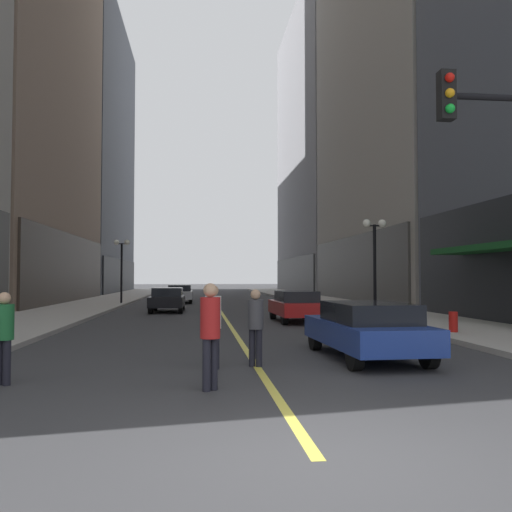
% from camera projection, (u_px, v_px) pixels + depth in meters
% --- Properties ---
extents(ground_plane, '(200.00, 200.00, 0.00)m').
position_uv_depth(ground_plane, '(215.00, 302.00, 40.33)').
color(ground_plane, '#38383A').
extents(sidewalk_left, '(4.50, 78.00, 0.15)m').
position_uv_depth(sidewalk_left, '(103.00, 302.00, 39.45)').
color(sidewalk_left, '#ADA8A0').
rests_on(sidewalk_left, ground).
extents(sidewalk_right, '(4.50, 78.00, 0.15)m').
position_uv_depth(sidewalk_right, '(322.00, 301.00, 41.23)').
color(sidewalk_right, '#ADA8A0').
rests_on(sidewalk_right, ground).
extents(lane_centre_stripe, '(0.16, 70.00, 0.01)m').
position_uv_depth(lane_centre_stripe, '(215.00, 302.00, 40.33)').
color(lane_centre_stripe, '#E5D64C').
rests_on(lane_centre_stripe, ground).
extents(building_left_far, '(15.21, 26.00, 33.16)m').
position_uv_depth(building_left_far, '(58.00, 154.00, 63.87)').
color(building_left_far, '#4C515B').
rests_on(building_left_far, ground).
extents(building_right_far, '(12.89, 26.00, 35.55)m').
position_uv_depth(building_right_far, '(342.00, 152.00, 67.67)').
color(building_right_far, gray).
rests_on(building_right_far, ground).
extents(storefront_awning_right, '(1.60, 6.55, 3.12)m').
position_uv_depth(storefront_awning_right, '(488.00, 249.00, 20.34)').
color(storefront_awning_right, '#144C1E').
rests_on(storefront_awning_right, ground).
extents(car_blue, '(2.02, 4.59, 1.32)m').
position_uv_depth(car_blue, '(366.00, 328.00, 12.55)').
color(car_blue, navy).
rests_on(car_blue, ground).
extents(car_red, '(1.80, 4.19, 1.32)m').
position_uv_depth(car_red, '(296.00, 305.00, 22.76)').
color(car_red, '#B21919').
rests_on(car_red, ground).
extents(car_black, '(1.83, 4.02, 1.32)m').
position_uv_depth(car_black, '(168.00, 299.00, 29.21)').
color(car_black, black).
rests_on(car_black, ground).
extents(car_silver, '(1.83, 4.17, 1.32)m').
position_uv_depth(car_silver, '(180.00, 293.00, 39.18)').
color(car_silver, '#B7B7BC').
rests_on(car_silver, ground).
extents(pedestrian_in_green_parka, '(0.46, 0.46, 1.65)m').
position_uv_depth(pedestrian_in_green_parka, '(4.00, 331.00, 9.52)').
color(pedestrian_in_green_parka, black).
rests_on(pedestrian_in_green_parka, ground).
extents(pedestrian_in_white_shirt, '(0.47, 0.47, 1.75)m').
position_uv_depth(pedestrian_in_white_shirt, '(213.00, 320.00, 11.11)').
color(pedestrian_in_white_shirt, black).
rests_on(pedestrian_in_white_shirt, ground).
extents(pedestrian_in_red_jacket, '(0.48, 0.48, 1.81)m').
position_uv_depth(pedestrian_in_red_jacket, '(210.00, 327.00, 9.07)').
color(pedestrian_in_red_jacket, black).
rests_on(pedestrian_in_red_jacket, ground).
extents(pedestrian_with_orange_bag, '(0.46, 0.46, 1.65)m').
position_uv_depth(pedestrian_with_orange_bag, '(256.00, 322.00, 11.48)').
color(pedestrian_with_orange_bag, black).
rests_on(pedestrian_with_orange_bag, ground).
extents(street_lamp_left_far, '(1.06, 0.36, 4.43)m').
position_uv_depth(street_lamp_left_far, '(122.00, 257.00, 36.18)').
color(street_lamp_left_far, black).
rests_on(street_lamp_left_far, ground).
extents(street_lamp_right_mid, '(1.06, 0.36, 4.43)m').
position_uv_depth(street_lamp_right_mid, '(375.00, 246.00, 23.35)').
color(street_lamp_right_mid, black).
rests_on(street_lamp_right_mid, ground).
extents(fire_hydrant_right, '(0.28, 0.28, 0.80)m').
position_uv_depth(fire_hydrant_right, '(453.00, 324.00, 17.18)').
color(fire_hydrant_right, red).
rests_on(fire_hydrant_right, ground).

